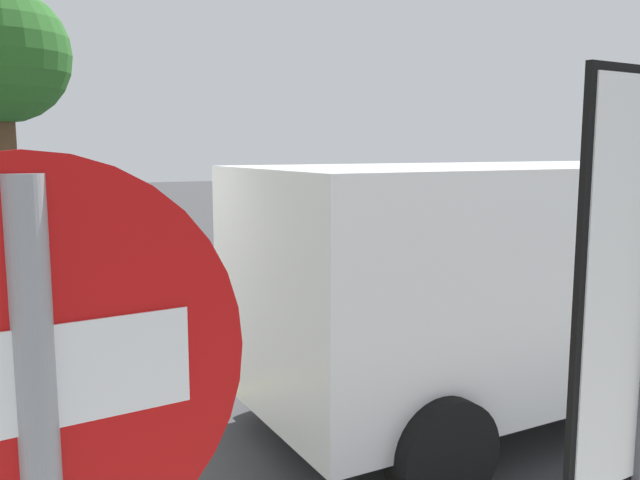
% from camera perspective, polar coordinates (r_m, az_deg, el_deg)
% --- Properties ---
extents(ground_plane, '(80.00, 80.00, 0.00)m').
position_cam_1_polar(ground_plane, '(6.18, -25.04, -15.04)').
color(ground_plane, '#38383A').
extents(lane_marking_centre, '(28.00, 0.16, 0.01)m').
position_cam_1_polar(lane_marking_centre, '(6.97, 0.92, -11.59)').
color(lane_marking_centre, '#E0D14C').
extents(white_van, '(5.21, 2.28, 2.20)m').
position_cam_1_polar(white_van, '(6.15, 18.01, -2.46)').
color(white_van, white).
rests_on(white_van, ground_plane).
extents(tree_left_verge, '(2.16, 2.16, 4.90)m').
position_cam_1_polar(tree_left_verge, '(11.95, -25.98, 14.03)').
color(tree_left_verge, '#513823').
rests_on(tree_left_verge, ground_plane).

